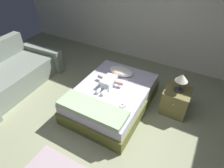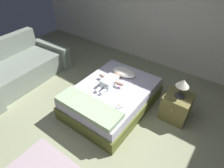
% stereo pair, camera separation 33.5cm
% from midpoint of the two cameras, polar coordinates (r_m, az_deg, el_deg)
% --- Properties ---
extents(ground_plane, '(8.00, 8.00, 0.00)m').
position_cam_midpoint_polar(ground_plane, '(3.18, -6.09, -17.13)').
color(ground_plane, gray).
extents(wall_behind_bed, '(8.00, 0.12, 2.88)m').
position_cam_midpoint_polar(wall_behind_bed, '(4.62, 19.73, 21.36)').
color(wall_behind_bed, silver).
rests_on(wall_behind_bed, ground_plane).
extents(bed, '(1.27, 1.72, 0.44)m').
position_cam_midpoint_polar(bed, '(3.55, 2.70, -4.25)').
color(bed, brown).
rests_on(bed, ground_plane).
extents(pillow, '(0.50, 0.29, 0.12)m').
position_cam_midpoint_polar(pillow, '(3.74, 6.23, 3.53)').
color(pillow, white).
rests_on(pillow, bed).
extents(baby, '(0.52, 0.63, 0.15)m').
position_cam_midpoint_polar(baby, '(3.47, 2.28, 0.87)').
color(baby, white).
rests_on(baby, bed).
extents(toothbrush, '(0.03, 0.12, 0.02)m').
position_cam_midpoint_polar(toothbrush, '(3.46, 5.17, -0.63)').
color(toothbrush, '#BB3BA5').
rests_on(toothbrush, bed).
extents(couch, '(1.26, 2.06, 0.88)m').
position_cam_midpoint_polar(couch, '(4.65, -24.63, 4.38)').
color(couch, slate).
rests_on(couch, ground_plane).
extents(nightstand, '(0.45, 0.48, 0.49)m').
position_cam_midpoint_polar(nightstand, '(3.58, 21.49, -6.46)').
color(nightstand, brown).
rests_on(nightstand, ground_plane).
extents(lamp, '(0.22, 0.22, 0.34)m').
position_cam_midpoint_polar(lamp, '(3.28, 23.43, -0.21)').
color(lamp, '#333338').
rests_on(lamp, nightstand).
extents(blanket, '(1.14, 0.39, 0.09)m').
position_cam_midpoint_polar(blanket, '(3.00, -4.11, -7.06)').
color(blanket, '#99B28C').
rests_on(blanket, bed).
extents(baby_bottle, '(0.10, 0.12, 0.08)m').
position_cam_midpoint_polar(baby_bottle, '(3.03, 5.30, -6.89)').
color(baby_bottle, white).
rests_on(baby_bottle, bed).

